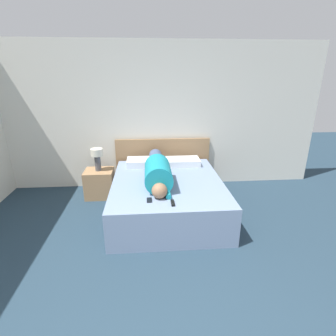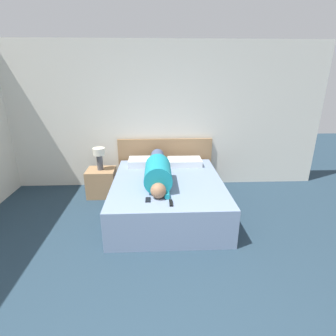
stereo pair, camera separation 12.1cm
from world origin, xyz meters
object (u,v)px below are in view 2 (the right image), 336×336
Objects in this scene: nightstand at (102,182)px; pillow_second at (184,162)px; table_lamp at (99,155)px; cell_phone at (148,200)px; bed at (168,196)px; person_lying at (158,171)px; tv_remote at (171,203)px; pillow_near_headboard at (146,162)px.

pillow_second reaches higher than nightstand.
table_lamp reaches higher than nightstand.
bed is at bearing 66.88° from cell_phone.
person_lying reaches higher than table_lamp.
tv_remote is at bearing -51.01° from table_lamp.
table_lamp is at bearing 128.99° from tv_remote.
person_lying is 0.67m from cell_phone.
nightstand is at bearing 146.25° from person_lying.
nightstand is 0.87m from pillow_near_headboard.
tv_remote is (0.01, -0.76, 0.28)m from bed.
pillow_near_headboard reaches higher than pillow_second.
pillow_near_headboard reaches higher than cell_phone.
cell_phone is at bearing 158.81° from tv_remote.
bed is 0.81m from tv_remote.
bed is at bearing 90.67° from tv_remote.
pillow_near_headboard is (0.80, 0.04, 0.35)m from nightstand.
pillow_second is at bearing 64.86° from bed.
bed is 3.37× the size of pillow_second.
person_lying is at bearing -123.63° from pillow_second.
pillow_near_headboard reaches higher than tv_remote.
bed is 1.39m from table_lamp.
table_lamp is 1.47m from pillow_second.
tv_remote reaches higher than nightstand.
pillow_second is at bearing -0.00° from pillow_near_headboard.
cell_phone is at bearing -113.12° from bed.
cell_phone is (-0.29, 0.11, -0.01)m from tv_remote.
cell_phone is (0.06, -1.35, -0.05)m from pillow_near_headboard.
pillow_near_headboard reaches higher than nightstand.
table_lamp is 2.98× the size of cell_phone.
cell_phone is at bearing -114.17° from pillow_second.
tv_remote is (1.15, -1.42, 0.30)m from nightstand.
person_lying reaches higher than bed.
person_lying is (0.99, -0.66, 0.45)m from nightstand.
table_lamp reaches higher than pillow_second.
pillow_second is (0.33, 0.70, 0.32)m from bed.
nightstand is 3.72× the size of cell_phone.
nightstand is at bearing -178.26° from pillow_second.
person_lying is at bearing -33.75° from nightstand.
tv_remote is at bearing -89.33° from bed.
person_lying reaches higher than pillow_near_headboard.
pillow_second reaches higher than tv_remote.
table_lamp reaches higher than bed.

